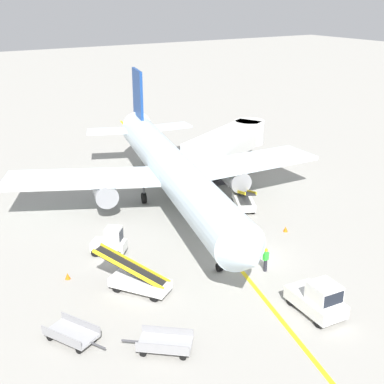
{
  "coord_description": "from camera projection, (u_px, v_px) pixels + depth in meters",
  "views": [
    {
      "loc": [
        -20.88,
        -25.96,
        17.68
      ],
      "look_at": [
        0.11,
        7.81,
        2.5
      ],
      "focal_mm": 49.23,
      "sensor_mm": 36.0,
      "label": 1
    }
  ],
  "objects": [
    {
      "name": "safety_cone_wingtip_left",
      "position": [
        286.0,
        229.0,
        41.33
      ],
      "size": [
        0.36,
        0.36,
        0.44
      ],
      "primitive_type": "cone",
      "color": "orange",
      "rests_on": "ground"
    },
    {
      "name": "safety_cone_nose_left",
      "position": [
        68.0,
        276.0,
        34.51
      ],
      "size": [
        0.36,
        0.36,
        0.44
      ],
      "primitive_type": "cone",
      "color": "orange",
      "rests_on": "ground"
    },
    {
      "name": "ground_plane",
      "position": [
        249.0,
        259.0,
        37.21
      ],
      "size": [
        300.0,
        300.0,
        0.0
      ],
      "primitive_type": "plane",
      "color": "#9E9B93"
    },
    {
      "name": "taxi_line_yellow",
      "position": [
        211.0,
        233.0,
        41.23
      ],
      "size": [
        20.39,
        77.51,
        0.01
      ],
      "primitive_type": "cube",
      "rotation": [
        0.0,
        0.0,
        -0.25
      ],
      "color": "yellow",
      "rests_on": "ground"
    },
    {
      "name": "safety_cone_nose_right",
      "position": [
        188.0,
        202.0,
        46.74
      ],
      "size": [
        0.36,
        0.36,
        0.44
      ],
      "primitive_type": "cone",
      "color": "orange",
      "rests_on": "ground"
    },
    {
      "name": "pushback_tug",
      "position": [
        318.0,
        299.0,
        30.5
      ],
      "size": [
        2.16,
        3.73,
        2.2
      ],
      "color": "silver",
      "rests_on": "ground"
    },
    {
      "name": "baggage_cart_loaded",
      "position": [
        72.0,
        334.0,
        28.29
      ],
      "size": [
        2.66,
        3.71,
        0.94
      ],
      "color": "#A5A5A8",
      "rests_on": "ground"
    },
    {
      "name": "jet_bridge",
      "position": [
        231.0,
        142.0,
        52.95
      ],
      "size": [
        12.63,
        8.02,
        4.85
      ],
      "color": "silver",
      "rests_on": "ground"
    },
    {
      "name": "belt_loader_aft_hold",
      "position": [
        138.0,
        280.0,
        32.91
      ],
      "size": [
        3.86,
        4.83,
        2.59
      ],
      "color": "silver",
      "rests_on": "ground"
    },
    {
      "name": "belt_loader_forward_hold",
      "position": [
        244.0,
        200.0,
        45.65
      ],
      "size": [
        3.39,
        5.02,
        2.59
      ],
      "color": "silver",
      "rests_on": "ground"
    },
    {
      "name": "airliner",
      "position": [
        172.0,
        169.0,
        45.1
      ],
      "size": [
        27.89,
        34.87,
        10.1
      ],
      "color": "silver",
      "rests_on": "ground"
    },
    {
      "name": "baggage_tug_near_wing",
      "position": [
        111.0,
        242.0,
        37.56
      ],
      "size": [
        2.66,
        2.56,
        2.1
      ],
      "color": "silver",
      "rests_on": "ground"
    },
    {
      "name": "baggage_cart_empty_trailing",
      "position": [
        165.0,
        343.0,
        27.51
      ],
      "size": [
        3.4,
        3.03,
        0.94
      ],
      "color": "#A5A5A8",
      "rests_on": "ground"
    },
    {
      "name": "ground_crew_marshaller",
      "position": [
        266.0,
        259.0,
        35.25
      ],
      "size": [
        0.36,
        0.24,
        1.7
      ],
      "color": "#26262D",
      "rests_on": "ground"
    }
  ]
}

